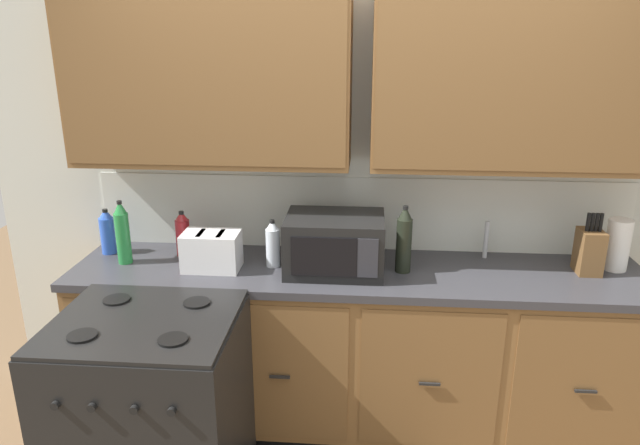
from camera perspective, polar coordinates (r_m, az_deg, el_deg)
name	(u,v)px	position (r m, az deg, el deg)	size (l,w,h in m)	color
wall_unit	(361,124)	(2.93, 4.10, 9.66)	(4.05, 0.40, 2.38)	silver
counter_run	(356,348)	(3.13, 3.55, -12.26)	(2.88, 0.64, 0.93)	black
stove_range	(153,416)	(2.76, -16.11, -17.81)	(0.76, 0.68, 0.95)	black
microwave	(335,244)	(2.86, 1.45, -2.10)	(0.48, 0.37, 0.28)	black
toaster	(212,251)	(2.94, -10.62, -2.76)	(0.28, 0.18, 0.19)	white
knife_block	(589,251)	(3.13, 24.98, -2.53)	(0.11, 0.14, 0.31)	brown
sink_faucet	(486,240)	(3.15, 16.03, -1.63)	(0.02, 0.02, 0.20)	#B2B5BA
paper_towel_roll	(618,245)	(3.23, 27.24, -1.95)	(0.12, 0.12, 0.26)	white
bottle_clear	(273,244)	(2.92, -4.67, -2.09)	(0.07, 0.07, 0.25)	silver
bottle_green	(123,233)	(3.11, -18.86, -0.98)	(0.07, 0.07, 0.33)	#237A38
bottle_dark	(404,240)	(2.86, 8.27, -1.71)	(0.08, 0.08, 0.34)	black
bottle_red	(183,234)	(3.14, -13.35, -1.09)	(0.08, 0.08, 0.24)	maroon
bottle_blue	(107,232)	(3.29, -20.19, -0.85)	(0.08, 0.08, 0.25)	blue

